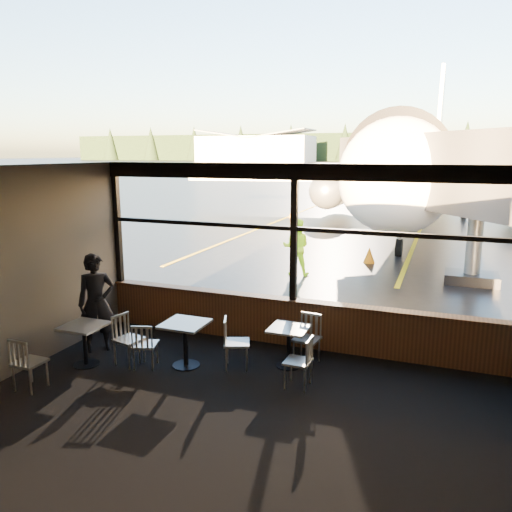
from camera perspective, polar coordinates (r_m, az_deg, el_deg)
The scene contains 31 objects.
ground_plane at distance 128.93m, azimuth 20.08°, elevation 9.40°, with size 520.00×520.00×0.00m, color black.
carpet_floor at distance 7.39m, azimuth -2.97°, elevation -18.14°, with size 8.00×6.00×0.01m, color black.
ceiling at distance 6.42m, azimuth -3.30°, elevation 10.01°, with size 8.00×6.00×0.04m, color #38332D.
wall_left at distance 9.05m, azimuth -26.94°, elevation -1.94°, with size 0.04×6.00×3.50m, color #4B453C.
wall_back at distance 4.34m, azimuth -20.14°, elevation -15.63°, with size 8.00×0.04×3.50m, color #4B453C.
window_sill at distance 9.78m, azimuth 4.20°, elevation -7.64°, with size 8.00×0.28×0.90m, color #58321A.
window_header at distance 9.24m, azimuth 4.47°, elevation 9.58°, with size 8.00×0.18×0.30m, color black.
mullion_left at distance 11.13m, azimuth -15.55°, elevation 3.61°, with size 0.12×0.12×2.60m, color black.
mullion_centre at distance 9.35m, azimuth 4.36°, elevation 2.53°, with size 0.12×0.12×2.60m, color black.
window_transom at distance 9.34m, azimuth 4.37°, elevation 3.13°, with size 8.00×0.10×0.08m, color black.
airliner at distance 30.44m, azimuth 19.08°, elevation 14.34°, with size 29.48×35.37×10.81m, color white, non-canonical shape.
jet_bridge at distance 14.45m, azimuth 24.83°, elevation 5.23°, with size 8.72×10.66×4.65m, color #28282A, non-canonical shape.
cafe_table_near at distance 8.87m, azimuth 3.76°, elevation -10.35°, with size 0.66×0.66×0.72m, color #ACA79F, non-canonical shape.
cafe_table_mid at distance 8.93m, azimuth -8.06°, elevation -9.99°, with size 0.73×0.73×0.81m, color gray, non-canonical shape.
cafe_table_left at distance 9.39m, azimuth -18.95°, elevation -9.62°, with size 0.68×0.68×0.75m, color gray, non-canonical shape.
chair_near_e at distance 8.13m, azimuth 4.82°, elevation -11.99°, with size 0.46×0.46×0.85m, color #BCB7A9, non-canonical shape.
chair_near_w at distance 8.77m, azimuth -2.21°, elevation -9.93°, with size 0.50×0.50×0.91m, color beige, non-canonical shape.
chair_near_n at distance 8.98m, azimuth 5.81°, elevation -9.49°, with size 0.49×0.49×0.90m, color #B0AB9E, non-canonical shape.
chair_mid_s at distance 9.00m, azimuth -12.53°, elevation -9.89°, with size 0.45×0.45×0.83m, color #B4AEA2, non-canonical shape.
chair_mid_w at distance 9.19m, azimuth -14.32°, elevation -9.28°, with size 0.49×0.49×0.90m, color #AFAB9E, non-canonical shape.
chair_left_s at distance 8.79m, azimuth -24.46°, elevation -11.05°, with size 0.49×0.49×0.89m, color beige, non-canonical shape.
passenger at distance 9.83m, azimuth -17.76°, elevation -5.13°, with size 0.68×0.45×1.87m, color black.
ground_crew at distance 15.25m, azimuth 4.60°, elevation 1.02°, with size 0.84×0.66×1.73m, color #BFF219.
cone_nose at distance 17.40m, azimuth 12.82°, elevation 0.12°, with size 0.39×0.39×0.55m, color orange.
cone_wing at distance 28.94m, azimuth 4.08°, elevation 4.86°, with size 0.34×0.34×0.48m, color #E34407.
hangar_left at distance 202.34m, azimuth -0.06°, elevation 12.25°, with size 45.00×18.00×11.00m, color silver, non-canonical shape.
hangar_mid at distance 193.87m, azimuth 20.62°, elevation 11.39°, with size 38.00×15.00×10.00m, color silver, non-canonical shape.
fuel_tank_a at distance 193.62m, azimuth 11.50°, elevation 11.31°, with size 8.00×8.00×6.00m, color silver.
fuel_tank_b at distance 192.19m, azimuth 14.49°, elevation 11.17°, with size 8.00×8.00×6.00m, color silver.
fuel_tank_c at distance 191.27m, azimuth 17.52°, elevation 11.00°, with size 8.00×8.00×6.00m, color silver.
treeline at distance 218.88m, azimuth 20.73°, elevation 11.61°, with size 360.00×3.00×12.00m, color black.
Camera 1 is at (2.63, -8.85, 3.69)m, focal length 35.00 mm.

